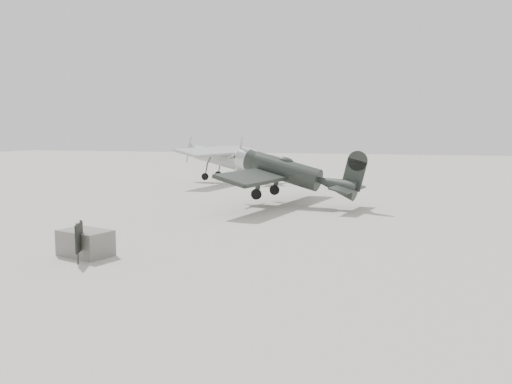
# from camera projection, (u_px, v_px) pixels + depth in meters

# --- Properties ---
(ground) EXTENTS (160.00, 160.00, 0.00)m
(ground) POSITION_uv_depth(u_px,v_px,m) (228.00, 226.00, 21.92)
(ground) COLOR #9B998A
(ground) RESTS_ON ground
(lowwing_monoplane) EXTENTS (7.79, 10.83, 3.48)m
(lowwing_monoplane) POSITION_uv_depth(u_px,v_px,m) (292.00, 173.00, 27.88)
(lowwing_monoplane) COLOR black
(lowwing_monoplane) RESTS_ON ground
(highwing_monoplane) EXTENTS (8.32, 11.70, 3.31)m
(highwing_monoplane) POSITION_uv_depth(u_px,v_px,m) (228.00, 158.00, 41.21)
(highwing_monoplane) COLOR #A5A9AB
(highwing_monoplane) RESTS_ON ground
(equipment_block) EXTENTS (1.94, 1.48, 0.86)m
(equipment_block) POSITION_uv_depth(u_px,v_px,m) (86.00, 243.00, 16.57)
(equipment_block) COLOR #65635E
(equipment_block) RESTS_ON ground
(sign_board) EXTENTS (0.42, 0.84, 1.30)m
(sign_board) POSITION_uv_depth(u_px,v_px,m) (79.00, 238.00, 15.71)
(sign_board) COLOR #333333
(sign_board) RESTS_ON ground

